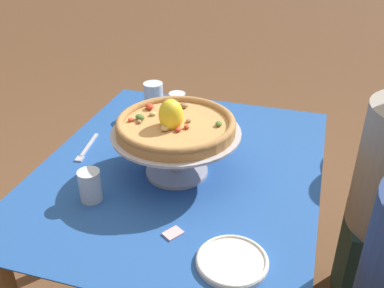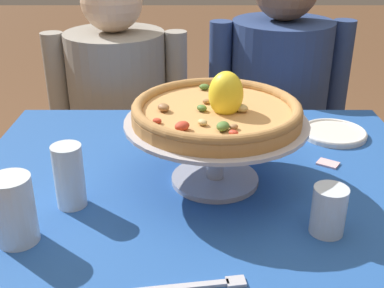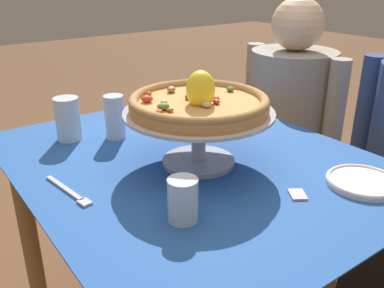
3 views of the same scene
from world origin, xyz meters
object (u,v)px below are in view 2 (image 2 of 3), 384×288
(diner_right, at_px, (277,123))
(diner_left, at_px, (121,128))
(water_glass_side_left, at_px, (71,180))
(dinner_fork, at_px, (197,286))
(water_glass_front_left, at_px, (16,214))
(side_plate, at_px, (335,133))
(sugar_packet, at_px, (329,164))
(pizza, at_px, (218,110))
(water_glass_front_right, at_px, (329,214))
(pizza_stand, at_px, (217,139))

(diner_right, bearing_deg, diner_left, 178.39)
(water_glass_side_left, relative_size, dinner_fork, 0.71)
(water_glass_side_left, bearing_deg, water_glass_front_left, -120.34)
(side_plate, distance_m, sugar_packet, 0.18)
(pizza, bearing_deg, diner_left, 113.94)
(water_glass_front_right, distance_m, side_plate, 0.47)
(water_glass_front_left, height_order, sugar_packet, water_glass_front_left)
(water_glass_front_left, bearing_deg, side_plate, 33.66)
(pizza_stand, bearing_deg, diner_right, 69.88)
(sugar_packet, bearing_deg, side_plate, 71.09)
(pizza, height_order, water_glass_side_left, pizza)
(side_plate, distance_m, diner_left, 0.86)
(diner_left, xyz_separation_m, diner_right, (0.60, -0.02, 0.03))
(pizza_stand, bearing_deg, dinner_fork, -97.49)
(pizza_stand, bearing_deg, diner_left, 113.91)
(water_glass_front_left, relative_size, diner_right, 0.11)
(pizza, bearing_deg, diner_right, 69.99)
(pizza_stand, distance_m, water_glass_side_left, 0.33)
(water_glass_side_left, height_order, diner_right, diner_right)
(water_glass_front_left, height_order, diner_right, diner_right)
(water_glass_front_right, bearing_deg, water_glass_front_left, -177.36)
(side_plate, distance_m, diner_right, 0.51)
(water_glass_side_left, relative_size, diner_left, 0.12)
(water_glass_side_left, bearing_deg, dinner_fork, -44.12)
(pizza, bearing_deg, water_glass_side_left, -161.83)
(dinner_fork, distance_m, diner_left, 1.15)
(side_plate, xyz_separation_m, sugar_packet, (-0.06, -0.17, -0.01))
(water_glass_front_left, distance_m, diner_right, 1.17)
(diner_left, bearing_deg, water_glass_side_left, -88.30)
(side_plate, height_order, diner_left, diner_left)
(pizza_stand, xyz_separation_m, water_glass_front_right, (0.21, -0.20, -0.06))
(dinner_fork, bearing_deg, water_glass_side_left, 135.88)
(water_glass_front_right, height_order, side_plate, water_glass_front_right)
(water_glass_front_left, relative_size, sugar_packet, 2.69)
(pizza_stand, height_order, diner_left, diner_left)
(pizza_stand, relative_size, diner_right, 0.33)
(water_glass_front_left, bearing_deg, water_glass_side_left, 59.66)
(dinner_fork, height_order, diner_left, diner_left)
(pizza_stand, height_order, water_glass_front_right, pizza_stand)
(diner_right, bearing_deg, water_glass_side_left, -124.56)
(pizza, distance_m, dinner_fork, 0.39)
(water_glass_front_left, bearing_deg, water_glass_front_right, 2.64)
(water_glass_front_right, xyz_separation_m, dinner_fork, (-0.25, -0.15, -0.04))
(water_glass_side_left, distance_m, water_glass_front_right, 0.52)
(pizza, height_order, water_glass_front_right, pizza)
(pizza, bearing_deg, water_glass_front_right, -43.85)
(pizza, relative_size, side_plate, 2.05)
(water_glass_front_right, bearing_deg, diner_left, 119.62)
(diner_right, bearing_deg, sugar_packet, -88.70)
(pizza, height_order, sugar_packet, pizza)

